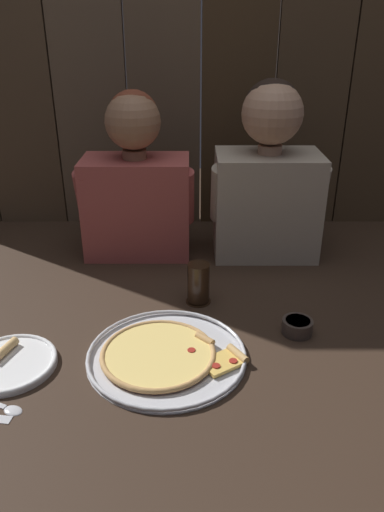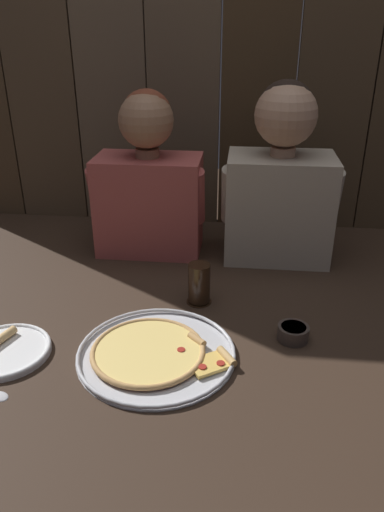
{
  "view_description": "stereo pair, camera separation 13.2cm",
  "coord_description": "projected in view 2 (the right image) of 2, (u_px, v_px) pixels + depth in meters",
  "views": [
    {
      "loc": [
        -0.03,
        -1.09,
        0.76
      ],
      "look_at": [
        -0.03,
        0.1,
        0.18
      ],
      "focal_mm": 34.29,
      "sensor_mm": 36.0,
      "label": 1
    },
    {
      "loc": [
        0.1,
        -1.08,
        0.76
      ],
      "look_at": [
        -0.03,
        0.1,
        0.18
      ],
      "focal_mm": 34.29,
      "sensor_mm": 36.0,
      "label": 2
    }
  ],
  "objects": [
    {
      "name": "dinner_plate",
      "position": [
        5.0,
        350.0,
        1.22
      ],
      "size": [
        0.23,
        0.23,
        0.03
      ],
      "color": "white",
      "rests_on": "ground"
    },
    {
      "name": "ground_plane",
      "position": [
        199.0,
        333.0,
        1.31
      ],
      "size": [
        3.2,
        3.2,
        0.0
      ],
      "primitive_type": "plane",
      "color": "#332319"
    },
    {
      "name": "dipping_bowl",
      "position": [
        293.0,
        331.0,
        1.28
      ],
      "size": [
        0.08,
        0.08,
        0.04
      ],
      "color": "#3D332D",
      "rests_on": "ground"
    },
    {
      "name": "diner_right",
      "position": [
        281.0,
        179.0,
        1.62
      ],
      "size": [
        0.39,
        0.23,
        0.59
      ],
      "color": "#B2A38E",
      "rests_on": "ground"
    },
    {
      "name": "pizza_tray",
      "position": [
        154.0,
        352.0,
        1.22
      ],
      "size": [
        0.4,
        0.4,
        0.03
      ],
      "color": "silver",
      "rests_on": "ground"
    },
    {
      "name": "drinking_glass",
      "position": [
        199.0,
        284.0,
        1.43
      ],
      "size": [
        0.07,
        0.07,
        0.12
      ],
      "color": "black",
      "rests_on": "ground"
    },
    {
      "name": "wooden_backdrop_wall",
      "position": [
        222.0,
        25.0,
        1.71
      ],
      "size": [
        2.19,
        0.03,
        1.48
      ],
      "color": "#473523",
      "rests_on": "ground"
    },
    {
      "name": "diner_left",
      "position": [
        148.0,
        181.0,
        1.67
      ],
      "size": [
        0.4,
        0.21,
        0.56
      ],
      "color": "#AD4C47",
      "rests_on": "ground"
    }
  ]
}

